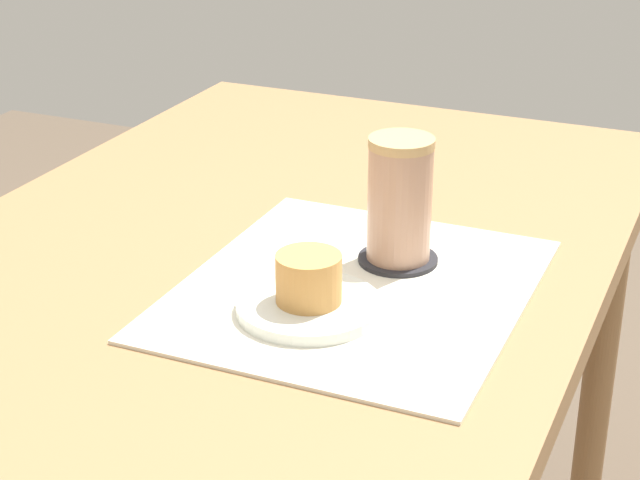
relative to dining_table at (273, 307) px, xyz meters
name	(u,v)px	position (x,y,z in m)	size (l,w,h in m)	color
dining_table	(273,307)	(0.00, 0.00, 0.00)	(1.15, 0.75, 0.73)	#997047
placemat	(355,289)	(-0.08, -0.13, 0.09)	(0.40, 0.34, 0.00)	silver
pastry_plate	(309,306)	(-0.15, -0.11, 0.09)	(0.14, 0.14, 0.01)	silver
pastry	(309,278)	(-0.15, -0.11, 0.13)	(0.07, 0.07, 0.05)	tan
coffee_coaster	(398,259)	(0.00, -0.15, 0.09)	(0.09, 0.09, 0.01)	#232328
coffee_mug	(401,198)	(0.00, -0.15, 0.16)	(0.10, 0.07, 0.14)	tan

